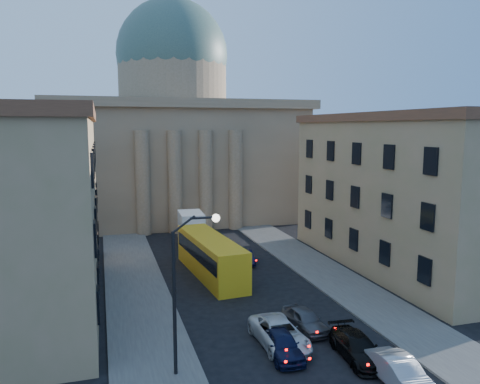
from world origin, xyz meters
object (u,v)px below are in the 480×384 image
at_px(car_right_near, 400,373).
at_px(car_left_near, 282,344).
at_px(box_truck, 192,230).
at_px(city_bus, 211,255).
at_px(street_lamp, 184,281).

bearing_deg(car_right_near, car_left_near, 134.80).
height_order(car_left_near, box_truck, box_truck).
xyz_separation_m(car_right_near, box_truck, (-4.69, 32.23, 0.95)).
distance_m(car_left_near, car_right_near, 6.72).
bearing_deg(city_bus, car_left_near, -93.12).
xyz_separation_m(car_left_near, car_right_near, (4.63, -4.86, 0.02)).
distance_m(car_right_near, box_truck, 32.58).
height_order(car_left_near, city_bus, city_bus).
distance_m(street_lamp, city_bus, 17.62).
distance_m(city_bus, box_truck, 11.37).
distance_m(street_lamp, car_left_near, 7.41).
distance_m(car_left_near, city_bus, 16.06).
bearing_deg(city_bus, box_truck, 82.23).
bearing_deg(street_lamp, car_left_near, 4.43).
xyz_separation_m(car_right_near, city_bus, (-5.21, 20.87, 1.12)).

